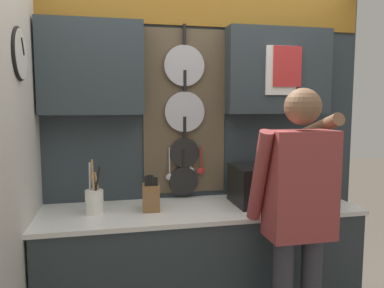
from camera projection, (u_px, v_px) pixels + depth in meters
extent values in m
cube|color=#2D383D|center=(200.00, 271.00, 2.63)|extent=(2.13, 0.62, 0.86)
cube|color=white|center=(201.00, 209.00, 2.58)|extent=(2.16, 0.65, 0.03)
cube|color=#2D383D|center=(191.00, 148.00, 2.86)|extent=(2.73, 0.04, 2.52)
cube|color=#99661E|center=(192.00, 0.00, 2.71)|extent=(2.69, 0.02, 0.36)
cube|color=#2D383D|center=(92.00, 68.00, 2.55)|extent=(0.70, 0.16, 0.64)
cube|color=#2D383D|center=(278.00, 71.00, 2.84)|extent=(0.81, 0.16, 0.64)
cube|color=brown|center=(185.00, 112.00, 2.79)|extent=(0.62, 0.01, 1.22)
cylinder|color=#B7B7BC|center=(184.00, 66.00, 2.73)|extent=(0.30, 0.02, 0.30)
cube|color=black|center=(184.00, 34.00, 2.70)|extent=(0.02, 0.02, 0.15)
cylinder|color=#B7B7BC|center=(185.00, 112.00, 2.77)|extent=(0.30, 0.02, 0.30)
cube|color=black|center=(185.00, 81.00, 2.74)|extent=(0.02, 0.02, 0.16)
cylinder|color=black|center=(184.00, 153.00, 2.80)|extent=(0.22, 0.02, 0.22)
cube|color=black|center=(185.00, 127.00, 2.77)|extent=(0.02, 0.02, 0.16)
cylinder|color=black|center=(184.00, 181.00, 2.82)|extent=(0.22, 0.02, 0.22)
cube|color=black|center=(184.00, 158.00, 2.80)|extent=(0.02, 0.02, 0.13)
cylinder|color=silver|center=(169.00, 161.00, 2.78)|extent=(0.01, 0.01, 0.21)
ellipsoid|color=silver|center=(170.00, 177.00, 2.80)|extent=(0.06, 0.01, 0.05)
cylinder|color=black|center=(180.00, 161.00, 2.80)|extent=(0.01, 0.01, 0.20)
ellipsoid|color=black|center=(180.00, 176.00, 2.81)|extent=(0.04, 0.01, 0.04)
cylinder|color=silver|center=(191.00, 158.00, 2.81)|extent=(0.01, 0.01, 0.16)
ellipsoid|color=silver|center=(191.00, 170.00, 2.82)|extent=(0.05, 0.01, 0.05)
cylinder|color=red|center=(201.00, 158.00, 2.83)|extent=(0.01, 0.01, 0.17)
ellipsoid|color=red|center=(201.00, 171.00, 2.84)|extent=(0.05, 0.01, 0.05)
cube|color=white|center=(281.00, 70.00, 2.75)|extent=(0.24, 0.02, 0.36)
cube|color=red|center=(287.00, 66.00, 2.74)|extent=(0.22, 0.02, 0.30)
cube|color=silver|center=(12.00, 169.00, 1.93)|extent=(0.04, 1.60, 2.52)
cylinder|color=white|center=(20.00, 54.00, 2.04)|extent=(0.02, 0.27, 0.27)
torus|color=black|center=(19.00, 54.00, 2.04)|extent=(0.02, 0.29, 0.29)
cube|color=black|center=(23.00, 47.00, 2.06)|extent=(0.01, 0.05, 0.09)
cube|color=black|center=(267.00, 184.00, 2.68)|extent=(0.49, 0.36, 0.27)
cube|color=black|center=(271.00, 191.00, 2.49)|extent=(0.27, 0.01, 0.17)
cube|color=#333338|center=(302.00, 189.00, 2.54)|extent=(0.11, 0.01, 0.20)
cube|color=brown|center=(151.00, 197.00, 2.51)|extent=(0.12, 0.16, 0.17)
cylinder|color=black|center=(146.00, 181.00, 2.45)|extent=(0.02, 0.03, 0.07)
cylinder|color=black|center=(148.00, 181.00, 2.46)|extent=(0.02, 0.03, 0.07)
cylinder|color=black|center=(150.00, 180.00, 2.46)|extent=(0.02, 0.03, 0.07)
cylinder|color=black|center=(152.00, 180.00, 2.46)|extent=(0.02, 0.03, 0.07)
cylinder|color=black|center=(155.00, 181.00, 2.47)|extent=(0.02, 0.03, 0.06)
cylinder|color=black|center=(157.00, 181.00, 2.47)|extent=(0.02, 0.03, 0.06)
cylinder|color=white|center=(94.00, 202.00, 2.43)|extent=(0.12, 0.12, 0.15)
cylinder|color=silver|center=(90.00, 183.00, 2.43)|extent=(0.02, 0.02, 0.27)
cylinder|color=tan|center=(94.00, 189.00, 2.42)|extent=(0.03, 0.02, 0.21)
cylinder|color=tan|center=(98.00, 188.00, 2.43)|extent=(0.05, 0.03, 0.21)
cylinder|color=black|center=(96.00, 186.00, 2.42)|extent=(0.06, 0.05, 0.25)
cylinder|color=tan|center=(93.00, 182.00, 2.41)|extent=(0.02, 0.04, 0.29)
cube|color=#993D3D|center=(300.00, 185.00, 2.14)|extent=(0.38, 0.22, 0.62)
sphere|color=brown|center=(303.00, 106.00, 2.09)|extent=(0.21, 0.21, 0.21)
cylinder|color=#993D3D|center=(260.00, 176.00, 2.12)|extent=(0.08, 0.25, 0.55)
cylinder|color=brown|center=(314.00, 130.00, 2.41)|extent=(0.08, 0.55, 0.24)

